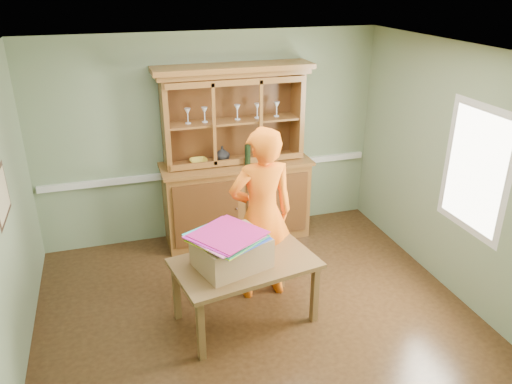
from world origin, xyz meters
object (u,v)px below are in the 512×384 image
object	(u,v)px
china_hutch	(236,181)
cardboard_box	(231,252)
dining_table	(245,269)
person	(262,215)

from	to	relation	value
china_hutch	cardboard_box	bearing A→B (deg)	-106.13
cardboard_box	dining_table	bearing A→B (deg)	11.26
dining_table	person	xyz separation A→B (m)	(0.31, 0.41, 0.36)
china_hutch	person	size ratio (longest dim) A/B	1.19
china_hutch	dining_table	world-z (taller)	china_hutch
china_hutch	person	world-z (taller)	china_hutch
china_hutch	cardboard_box	size ratio (longest dim) A/B	3.54
dining_table	cardboard_box	xyz separation A→B (m)	(-0.14, -0.03, 0.23)
cardboard_box	person	distance (m)	0.64
person	dining_table	bearing A→B (deg)	52.18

